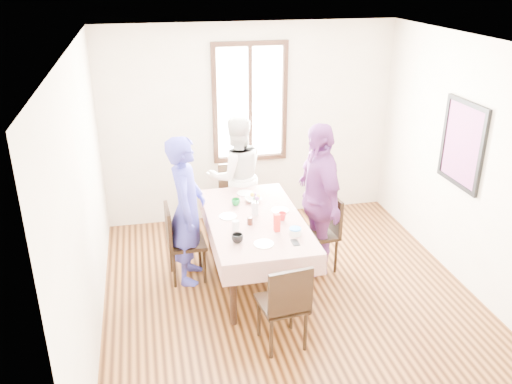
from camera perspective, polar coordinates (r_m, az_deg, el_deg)
ground at (r=5.91m, az=3.89°, el=-11.54°), size 4.50×4.50×0.00m
back_wall at (r=7.32m, az=-0.68°, el=7.27°), size 4.00×0.00×4.00m
right_wall at (r=6.11m, az=22.62°, el=2.12°), size 0.00×4.50×4.50m
window_frame at (r=7.23m, az=-0.66°, el=9.51°), size 1.02×0.06×1.62m
window_pane at (r=7.24m, az=-0.67°, el=9.53°), size 0.90×0.02×1.50m
art_poster at (r=6.27m, az=21.25°, el=4.79°), size 0.04×0.76×0.96m
dining_table at (r=6.11m, az=-0.10°, el=-6.08°), size 0.92×1.75×0.75m
tablecloth at (r=5.93m, az=-0.10°, el=-2.87°), size 1.04×1.87×0.01m
chair_left at (r=6.12m, az=-7.46°, el=-5.39°), size 0.44×0.44×0.91m
chair_right at (r=6.30m, az=6.61°, el=-4.44°), size 0.46×0.46×0.91m
chair_far at (r=7.13m, az=-2.14°, el=-0.89°), size 0.43×0.43×0.91m
chair_near at (r=5.08m, az=2.82°, el=-11.78°), size 0.47×0.47×0.91m
person_left at (r=5.94m, az=-7.46°, el=-1.97°), size 0.53×0.69×1.71m
person_far at (r=6.97m, az=-2.15°, el=1.72°), size 0.86×0.71×1.62m
person_right at (r=6.10m, az=6.62°, el=-0.77°), size 0.49×1.07×1.80m
mug_black at (r=5.41m, az=-2.01°, el=-4.98°), size 0.15×0.15×0.09m
mug_flag at (r=5.88m, az=2.81°, el=-2.61°), size 0.12×0.12×0.09m
mug_green at (r=6.23m, az=-2.17°, el=-1.09°), size 0.13×0.13×0.08m
serving_bowl at (r=6.33m, az=-0.33°, el=-0.84°), size 0.22×0.22×0.05m
juice_carton at (r=5.61m, az=2.26°, el=-3.29°), size 0.06×0.06×0.20m
butter_tub at (r=5.58m, az=4.21°, el=-4.28°), size 0.13×0.13×0.07m
jam_jar at (r=5.77m, az=-0.66°, el=-3.12°), size 0.06×0.06×0.08m
drinking_glass at (r=5.65m, az=-2.19°, el=-3.60°), size 0.08×0.08×0.11m
smartphone at (r=5.43m, az=4.22°, el=-5.42°), size 0.07×0.14×0.01m
flower_vase at (r=5.98m, az=-0.10°, el=-1.77°), size 0.08×0.08×0.15m
plate_left at (r=5.96m, az=-3.01°, el=-2.62°), size 0.20×0.20×0.01m
plate_right at (r=6.10m, az=2.61°, el=-1.99°), size 0.20×0.20×0.01m
plate_far at (r=6.55m, az=-1.22°, el=-0.13°), size 0.20×0.20×0.01m
plate_near at (r=5.39m, az=0.84°, el=-5.59°), size 0.20×0.20×0.01m
butter_lid at (r=5.56m, az=4.22°, el=-3.93°), size 0.12×0.12×0.01m
flower_bunch at (r=5.93m, az=-0.10°, el=-0.66°), size 0.09×0.09×0.10m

